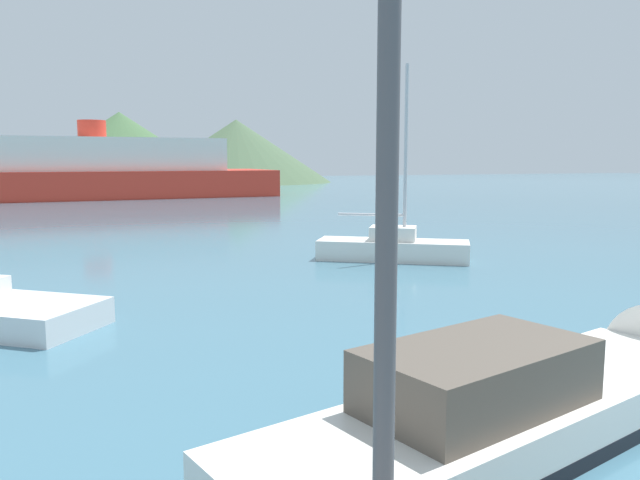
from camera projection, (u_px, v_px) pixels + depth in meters
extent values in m
cylinder|color=#4C4C51|center=(386.00, 251.00, 3.29)|extent=(0.12, 0.12, 5.11)
cube|color=white|center=(506.00, 420.00, 7.75)|extent=(7.96, 4.01, 0.67)
cube|color=black|center=(505.00, 438.00, 7.78)|extent=(7.99, 4.03, 0.20)
cube|color=brown|center=(477.00, 375.00, 7.31)|extent=(3.11, 2.26, 0.74)
cube|color=white|center=(393.00, 250.00, 22.07)|extent=(5.32, 4.17, 0.70)
cube|color=white|center=(393.00, 233.00, 21.99)|extent=(1.94, 1.79, 0.49)
cylinder|color=#BCBCC1|center=(406.00, 154.00, 21.55)|extent=(0.12, 0.12, 6.07)
cylinder|color=#BCBCC1|center=(371.00, 215.00, 22.06)|extent=(2.06, 1.34, 0.10)
cube|color=red|center=(94.00, 184.00, 57.52)|extent=(33.34, 11.84, 2.48)
cube|color=silver|center=(93.00, 154.00, 57.17)|extent=(23.43, 9.78, 2.97)
cylinder|color=red|center=(92.00, 129.00, 56.87)|extent=(2.49, 2.49, 1.60)
cone|color=#476B42|center=(120.00, 147.00, 94.48)|extent=(32.06, 32.06, 10.59)
cone|color=#4C6647|center=(236.00, 151.00, 95.39)|extent=(29.05, 29.05, 9.50)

